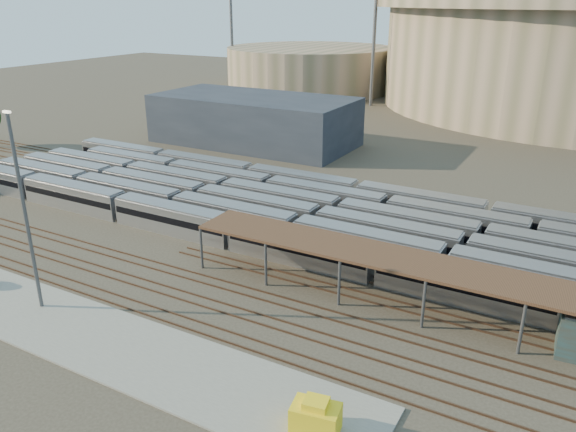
{
  "coord_description": "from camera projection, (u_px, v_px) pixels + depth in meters",
  "views": [
    {
      "loc": [
        28.96,
        -44.58,
        28.89
      ],
      "look_at": [
        -2.7,
        12.0,
        3.79
      ],
      "focal_mm": 35.0,
      "sensor_mm": 36.0,
      "label": 1
    }
  ],
  "objects": [
    {
      "name": "floodlight_0",
      "position": [
        374.0,
        31.0,
        155.63
      ],
      "size": [
        4.0,
        1.0,
        38.4
      ],
      "color": "#4F5054",
      "rests_on": "ground"
    },
    {
      "name": "empty_tracks",
      "position": [
        228.0,
        309.0,
        55.8
      ],
      "size": [
        170.0,
        9.62,
        0.18
      ],
      "color": "#4C3323",
      "rests_on": "ground"
    },
    {
      "name": "yellow_equipment",
      "position": [
        316.0,
        419.0,
        39.56
      ],
      "size": [
        3.72,
        2.68,
        2.13
      ],
      "primitive_type": "cube",
      "rotation": [
        0.0,
        0.0,
        0.17
      ],
      "color": "yellow",
      "rests_on": "apron"
    },
    {
      "name": "ground",
      "position": [
        255.0,
        289.0,
        59.9
      ],
      "size": [
        420.0,
        420.0,
        0.0
      ],
      "primitive_type": "plane",
      "color": "#383026",
      "rests_on": "ground"
    },
    {
      "name": "floodlight_3",
      "position": [
        485.0,
        26.0,
        187.22
      ],
      "size": [
        4.0,
        1.0,
        38.4
      ],
      "color": "#4F5054",
      "rests_on": "ground"
    },
    {
      "name": "subway_trains",
      "position": [
        324.0,
        217.0,
        74.71
      ],
      "size": [
        125.88,
        23.9,
        3.6
      ],
      "color": "#B0B0B5",
      "rests_on": "ground"
    },
    {
      "name": "secondary_arena",
      "position": [
        310.0,
        68.0,
        190.5
      ],
      "size": [
        56.0,
        56.0,
        14.0
      ],
      "primitive_type": "cylinder",
      "color": "gray",
      "rests_on": "ground"
    },
    {
      "name": "yard_light_pole",
      "position": [
        25.0,
        214.0,
        52.65
      ],
      "size": [
        0.8,
        0.36,
        19.57
      ],
      "color": "#4F5054",
      "rests_on": "apron"
    },
    {
      "name": "service_building",
      "position": [
        254.0,
        120.0,
        118.79
      ],
      "size": [
        42.0,
        20.0,
        10.0
      ],
      "primitive_type": "cube",
      "color": "#1E232D",
      "rests_on": "ground"
    },
    {
      "name": "inspection_shed",
      "position": [
        480.0,
        279.0,
        51.34
      ],
      "size": [
        60.3,
        6.0,
        5.3
      ],
      "color": "#4F5054",
      "rests_on": "ground"
    },
    {
      "name": "apron",
      "position": [
        118.0,
        345.0,
        49.93
      ],
      "size": [
        50.0,
        9.0,
        0.2
      ],
      "primitive_type": "cube",
      "color": "gray",
      "rests_on": "ground"
    },
    {
      "name": "floodlight_1",
      "position": [
        231.0,
        25.0,
        188.81
      ],
      "size": [
        4.0,
        1.0,
        38.4
      ],
      "color": "#4F5054",
      "rests_on": "ground"
    }
  ]
}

